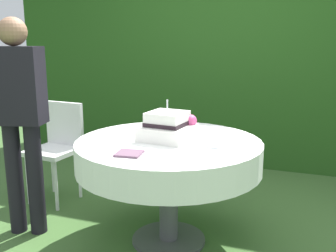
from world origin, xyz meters
TOP-DOWN VIEW (x-y plane):
  - ground_plane at (0.00, 0.00)m, footprint 20.00×20.00m
  - foliage_hedge at (0.00, 2.18)m, footprint 5.44×0.59m
  - cake_table at (0.00, 0.00)m, footprint 1.30×1.30m
  - wedding_cake at (-0.01, 0.03)m, footprint 0.37×0.37m
  - serving_plate_near at (0.22, 0.46)m, footprint 0.10×0.10m
  - serving_plate_far at (0.33, -0.04)m, footprint 0.13×0.13m
  - napkin_stack at (-0.11, -0.40)m, footprint 0.17×0.17m
  - garden_chair at (-1.22, 0.41)m, footprint 0.44×0.44m
  - standing_person at (-1.06, -0.24)m, footprint 0.40×0.29m

SIDE VIEW (x-z plane):
  - ground_plane at x=0.00m, z-range 0.00..0.00m
  - garden_chair at x=-1.22m, z-range 0.10..0.99m
  - cake_table at x=0.00m, z-range 0.27..1.03m
  - serving_plate_near at x=0.22m, z-range 0.76..0.77m
  - serving_plate_far at x=0.33m, z-range 0.76..0.77m
  - napkin_stack at x=-0.11m, z-range 0.76..0.77m
  - wedding_cake at x=-0.01m, z-range 0.71..0.99m
  - standing_person at x=-1.06m, z-range 0.13..1.73m
  - foliage_hedge at x=0.00m, z-range 0.00..2.85m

